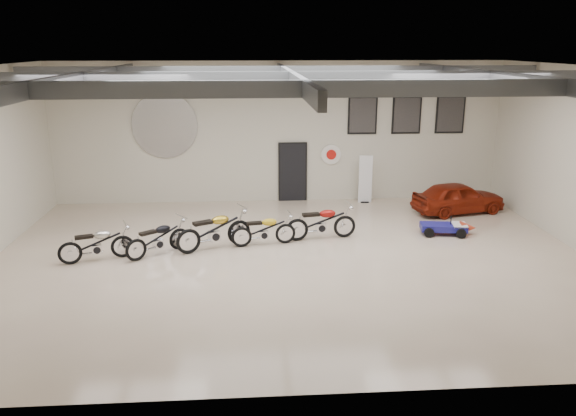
{
  "coord_description": "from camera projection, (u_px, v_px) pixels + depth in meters",
  "views": [
    {
      "loc": [
        -1.05,
        -13.94,
        5.54
      ],
      "look_at": [
        0.0,
        1.2,
        1.1
      ],
      "focal_mm": 35.0,
      "sensor_mm": 36.0,
      "label": 1
    }
  ],
  "objects": [
    {
      "name": "banner_stand",
      "position": [
        365.0,
        179.0,
        20.19
      ],
      "size": [
        0.49,
        0.2,
        1.78
      ],
      "primitive_type": null,
      "rotation": [
        0.0,
        0.0,
        -0.01
      ],
      "color": "white",
      "rests_on": "floor"
    },
    {
      "name": "oil_sign",
      "position": [
        331.0,
        154.0,
        20.32
      ],
      "size": [
        0.72,
        0.1,
        0.72
      ],
      "primitive_type": null,
      "color": "white",
      "rests_on": "back_wall"
    },
    {
      "name": "poster_right",
      "position": [
        450.0,
        115.0,
        20.22
      ],
      "size": [
        1.05,
        0.08,
        1.35
      ],
      "primitive_type": null,
      "color": "black",
      "rests_on": "back_wall"
    },
    {
      "name": "poster_mid",
      "position": [
        407.0,
        115.0,
        20.11
      ],
      "size": [
        1.05,
        0.08,
        1.35
      ],
      "primitive_type": null,
      "color": "black",
      "rests_on": "back_wall"
    },
    {
      "name": "door",
      "position": [
        293.0,
        173.0,
        20.41
      ],
      "size": [
        0.92,
        0.08,
        2.1
      ],
      "primitive_type": "cube",
      "color": "black",
      "rests_on": "back_wall"
    },
    {
      "name": "vintage_car",
      "position": [
        458.0,
        197.0,
        19.05
      ],
      "size": [
        1.95,
        3.35,
        1.07
      ],
      "primitive_type": "imported",
      "rotation": [
        0.0,
        0.0,
        1.8
      ],
      "color": "maroon",
      "rests_on": "floor"
    },
    {
      "name": "poster_left",
      "position": [
        363.0,
        115.0,
        20.01
      ],
      "size": [
        1.05,
        0.08,
        1.35
      ],
      "primitive_type": null,
      "color": "black",
      "rests_on": "back_wall"
    },
    {
      "name": "ceiling_beams",
      "position": [
        291.0,
        78.0,
        13.64
      ],
      "size": [
        15.8,
        11.8,
        0.32
      ],
      "primitive_type": null,
      "color": "slate",
      "rests_on": "ceiling"
    },
    {
      "name": "ceiling",
      "position": [
        291.0,
        67.0,
        13.57
      ],
      "size": [
        16.0,
        12.0,
        0.01
      ],
      "primitive_type": "cube",
      "color": "slate",
      "rests_on": "back_wall"
    },
    {
      "name": "motorcycle_yellow",
      "position": [
        264.0,
        229.0,
        15.96
      ],
      "size": [
        1.89,
        0.87,
        0.95
      ],
      "primitive_type": null,
      "rotation": [
        0.0,
        0.0,
        0.17
      ],
      "color": "silver",
      "rests_on": "floor"
    },
    {
      "name": "floor",
      "position": [
        291.0,
        260.0,
        14.97
      ],
      "size": [
        16.0,
        12.0,
        0.01
      ],
      "primitive_type": "cube",
      "color": "beige",
      "rests_on": "ground"
    },
    {
      "name": "logo_plaque",
      "position": [
        165.0,
        126.0,
        19.62
      ],
      "size": [
        2.3,
        0.06,
        1.16
      ],
      "primitive_type": null,
      "color": "silver",
      "rests_on": "back_wall"
    },
    {
      "name": "motorcycle_red",
      "position": [
        321.0,
        222.0,
        16.45
      ],
      "size": [
        2.14,
        0.94,
        1.08
      ],
      "primitive_type": null,
      "rotation": [
        0.0,
        0.0,
        0.15
      ],
      "color": "silver",
      "rests_on": "floor"
    },
    {
      "name": "back_wall",
      "position": [
        279.0,
        133.0,
        20.01
      ],
      "size": [
        16.0,
        0.02,
        5.0
      ],
      "primitive_type": "cube",
      "color": "beige",
      "rests_on": "floor"
    },
    {
      "name": "motorcycle_silver",
      "position": [
        96.0,
        243.0,
        14.79
      ],
      "size": [
        1.98,
        1.17,
        0.99
      ],
      "primitive_type": null,
      "rotation": [
        0.0,
        0.0,
        0.33
      ],
      "color": "silver",
      "rests_on": "floor"
    },
    {
      "name": "motorcycle_black",
      "position": [
        158.0,
        238.0,
        15.21
      ],
      "size": [
        1.83,
        1.62,
        0.98
      ],
      "primitive_type": null,
      "rotation": [
        0.0,
        0.0,
        0.67
      ],
      "color": "silver",
      "rests_on": "floor"
    },
    {
      "name": "motorcycle_gold",
      "position": [
        214.0,
        229.0,
        15.65
      ],
      "size": [
        2.26,
        1.6,
        1.14
      ],
      "primitive_type": null,
      "rotation": [
        0.0,
        0.0,
        0.47
      ],
      "color": "silver",
      "rests_on": "floor"
    },
    {
      "name": "go_kart",
      "position": [
        448.0,
        225.0,
        16.9
      ],
      "size": [
        1.76,
        0.99,
        0.6
      ],
      "primitive_type": null,
      "rotation": [
        0.0,
        0.0,
        -0.15
      ],
      "color": "navy",
      "rests_on": "floor"
    }
  ]
}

